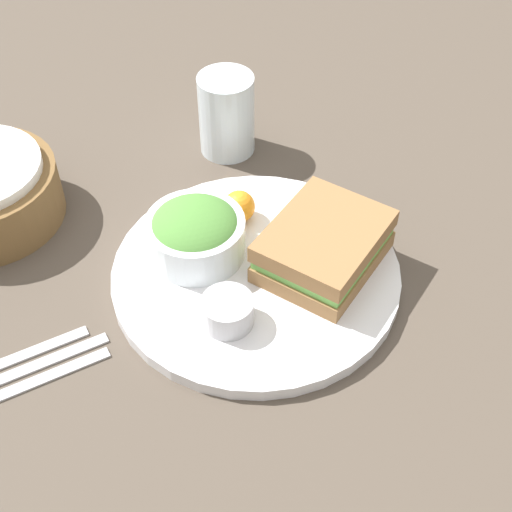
{
  "coord_description": "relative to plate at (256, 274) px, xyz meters",
  "views": [
    {
      "loc": [
        -0.31,
        -0.42,
        0.58
      ],
      "look_at": [
        0.0,
        0.0,
        0.04
      ],
      "focal_mm": 50.0,
      "sensor_mm": 36.0,
      "label": 1
    }
  ],
  "objects": [
    {
      "name": "orange_wedge",
      "position": [
        0.03,
        0.08,
        0.03
      ],
      "size": [
        0.04,
        0.04,
        0.04
      ],
      "primitive_type": "sphere",
      "color": "orange",
      "rests_on": "plate"
    },
    {
      "name": "sandwich",
      "position": [
        0.06,
        -0.04,
        0.03
      ],
      "size": [
        0.16,
        0.15,
        0.05
      ],
      "color": "olive",
      "rests_on": "plate"
    },
    {
      "name": "ground_plane",
      "position": [
        0.0,
        0.0,
        -0.01
      ],
      "size": [
        4.0,
        4.0,
        0.0
      ],
      "primitive_type": "plane",
      "color": "#4C4238"
    },
    {
      "name": "drink_glass",
      "position": [
        0.11,
        0.21,
        0.05
      ],
      "size": [
        0.07,
        0.07,
        0.11
      ],
      "primitive_type": "cylinder",
      "color": "silver",
      "rests_on": "ground_plane"
    },
    {
      "name": "dressing_cup",
      "position": [
        -0.07,
        -0.04,
        0.02
      ],
      "size": [
        0.05,
        0.05,
        0.03
      ],
      "primitive_type": "cylinder",
      "color": "#B7B7BC",
      "rests_on": "plate"
    },
    {
      "name": "salad_bowl",
      "position": [
        -0.04,
        0.06,
        0.04
      ],
      "size": [
        0.11,
        0.11,
        0.06
      ],
      "color": "white",
      "rests_on": "plate"
    },
    {
      "name": "spoon",
      "position": [
        -0.27,
        0.05,
        -0.01
      ],
      "size": [
        0.18,
        0.04,
        0.01
      ],
      "primitive_type": "cube",
      "rotation": [
        0.0,
        0.0,
        3.01
      ],
      "color": "#B2B2B7",
      "rests_on": "ground_plane"
    },
    {
      "name": "knife",
      "position": [
        -0.27,
        0.04,
        -0.01
      ],
      "size": [
        0.21,
        0.04,
        0.01
      ],
      "primitive_type": "cube",
      "rotation": [
        0.0,
        0.0,
        3.01
      ],
      "color": "#B2B2B7",
      "rests_on": "ground_plane"
    },
    {
      "name": "fork",
      "position": [
        -0.28,
        0.02,
        -0.01
      ],
      "size": [
        0.2,
        0.04,
        0.01
      ],
      "primitive_type": "cube",
      "rotation": [
        0.0,
        0.0,
        3.01
      ],
      "color": "#B2B2B7",
      "rests_on": "ground_plane"
    },
    {
      "name": "plate",
      "position": [
        0.0,
        0.0,
        0.0
      ],
      "size": [
        0.31,
        0.31,
        0.02
      ],
      "primitive_type": "cylinder",
      "color": "silver",
      "rests_on": "ground_plane"
    }
  ]
}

